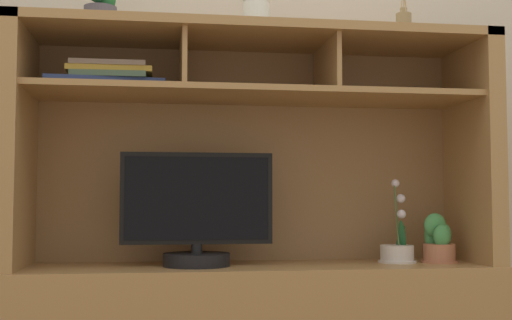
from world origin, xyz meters
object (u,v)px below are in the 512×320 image
at_px(media_console, 256,303).
at_px(ceramic_vase, 256,15).
at_px(potted_orchid, 397,250).
at_px(diffuser_bottle, 404,23).
at_px(tv_monitor, 197,216).
at_px(magazine_stack_left, 109,79).
at_px(potted_fern, 438,243).

distance_m(media_console, ceramic_vase, 0.99).
distance_m(potted_orchid, ceramic_vase, 0.96).
xyz_separation_m(diffuser_bottle, ceramic_vase, (-0.53, 0.02, 0.01)).
bearing_deg(tv_monitor, media_console, 9.21).
distance_m(potted_orchid, magazine_stack_left, 1.16).
relative_size(media_console, tv_monitor, 3.23).
xyz_separation_m(media_console, diffuser_bottle, (0.53, -0.02, 0.98)).
relative_size(media_console, ceramic_vase, 13.91).
height_order(potted_orchid, potted_fern, potted_orchid).
bearing_deg(potted_orchid, ceramic_vase, -179.06).
distance_m(diffuser_bottle, ceramic_vase, 0.53).
distance_m(tv_monitor, magazine_stack_left, 0.55).
relative_size(potted_orchid, potted_fern, 1.69).
bearing_deg(tv_monitor, potted_orchid, 2.68).
xyz_separation_m(magazine_stack_left, diffuser_bottle, (1.03, -0.04, 0.22)).
height_order(media_console, ceramic_vase, ceramic_vase).
bearing_deg(diffuser_bottle, ceramic_vase, 178.24).
relative_size(tv_monitor, potted_orchid, 1.72).
bearing_deg(potted_fern, potted_orchid, 171.11).
relative_size(potted_orchid, diffuser_bottle, 1.14).
relative_size(tv_monitor, ceramic_vase, 4.31).
bearing_deg(ceramic_vase, potted_orchid, 0.94).
height_order(potted_orchid, magazine_stack_left, magazine_stack_left).
height_order(potted_fern, magazine_stack_left, magazine_stack_left).
bearing_deg(diffuser_bottle, potted_orchid, 136.40).
relative_size(media_console, magazine_stack_left, 4.08).
height_order(tv_monitor, ceramic_vase, ceramic_vase).
bearing_deg(potted_orchid, tv_monitor, -177.32).
distance_m(tv_monitor, potted_fern, 0.85).
relative_size(tv_monitor, diffuser_bottle, 1.96).
distance_m(magazine_stack_left, diffuser_bottle, 1.05).
height_order(tv_monitor, potted_orchid, tv_monitor).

